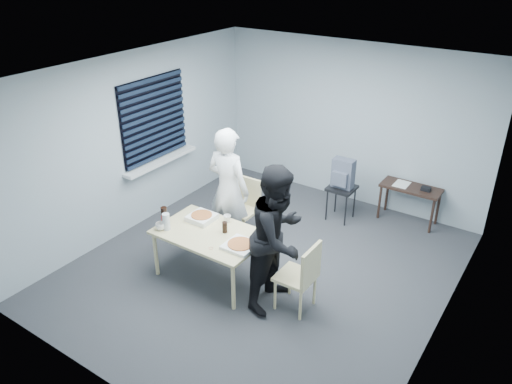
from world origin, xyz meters
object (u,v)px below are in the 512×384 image
Objects in this scene: chair_far at (244,204)px; side_table at (411,191)px; chair_right at (302,273)px; person_white at (228,190)px; soda_bottle at (164,217)px; mug_b at (227,219)px; mug_a at (160,226)px; person_black at (279,237)px; stool at (341,193)px; dining_table at (211,237)px; backpack at (343,174)px.

chair_far is 1.00× the size of side_table.
person_white reaches higher than chair_right.
soda_bottle reaches higher than side_table.
chair_far is at bearing 108.97° from mug_b.
mug_a is (-1.84, -0.37, 0.20)m from chair_right.
chair_right is 1.90m from soda_bottle.
mug_b is (0.26, -0.75, 0.19)m from chair_far.
person_black is at bearing 13.67° from mug_a.
soda_bottle is (-1.86, -0.27, 0.28)m from chair_right.
mug_a is at bearing -132.76° from mug_b.
chair_far and chair_right have the same top height.
chair_right is at bearing -97.09° from side_table.
mug_a is (-1.28, -2.60, 0.27)m from stool.
chair_right is at bearing 11.32° from mug_a.
stool is at bearing 51.67° from chair_far.
person_black is at bearing 4.36° from dining_table.
stool is 2.07× the size of soda_bottle.
mug_a is at bearing -168.68° from chair_right.
person_black is (0.95, 0.07, 0.29)m from dining_table.
chair_right is 1.30m from mug_b.
person_white is at bearing 124.28° from mug_b.
dining_table is at bearing 18.75° from soda_bottle.
person_black reaches higher than chair_far.
mug_b is at bearing 87.20° from dining_table.
dining_table is at bearing 109.30° from person_white.
backpack reaches higher than mug_b.
soda_bottle is at bearing 99.41° from mug_a.
mug_b is (0.58, 0.62, -0.00)m from mug_a.
soda_bottle is at bearing -120.30° from backpack.
chair_far reaches higher than mug_a.
person_black is (-0.33, -0.00, 0.37)m from chair_right.
mug_b is (-1.26, 0.26, 0.19)m from chair_right.
stool is at bearing 72.60° from dining_table.
backpack is 1.71× the size of soda_bottle.
mug_a is at bearing -152.26° from dining_table.
stool is 1.21× the size of backpack.
dining_table is 0.64m from soda_bottle.
backpack reaches higher than stool.
backpack is 2.08m from mug_b.
stool is 4.49× the size of mug_a.
person_black is at bearing -15.36° from mug_b.
dining_table is at bearing 94.36° from person_black.
mug_a is (-0.31, -1.02, -0.18)m from person_white.
side_table is 1.94× the size of backpack.
side_table is at bearing 42.94° from chair_far.
side_table is at bearing -13.71° from person_black.
person_black reaches higher than dining_table.
backpack is (0.00, -0.01, 0.33)m from stool.
mug_b is at bearing -112.50° from backpack.
person_white is (-0.01, -0.36, 0.37)m from chair_far.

